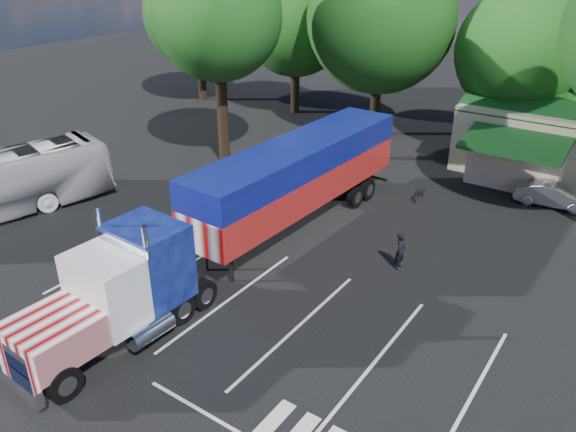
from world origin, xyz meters
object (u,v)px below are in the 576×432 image
Objects in this scene: semi_truck at (260,198)px; silver_sedan at (553,195)px; bicycle at (420,192)px; woman at (401,251)px.

silver_sedan is at bearing 53.80° from semi_truck.
bicycle is at bearing 70.04° from semi_truck.
semi_truck reaches higher than silver_sedan.
woman reaches higher than silver_sedan.
woman is 1.08× the size of bicycle.
semi_truck reaches higher than bicycle.
woman reaches higher than bicycle.
bicycle is (-2.12, 7.32, -0.43)m from woman.
bicycle is at bearing 110.83° from silver_sedan.
woman is (5.91, 2.05, -1.73)m from semi_truck.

